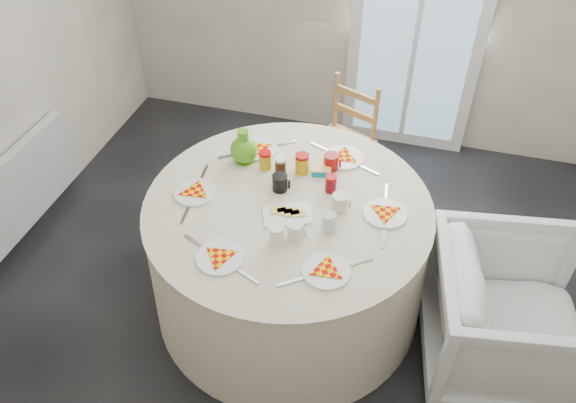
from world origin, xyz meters
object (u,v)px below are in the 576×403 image
(green_pitcher, at_px, (244,149))
(table, at_px, (288,255))
(armchair, at_px, (512,317))
(radiator, at_px, (26,184))
(wooden_chair, at_px, (341,139))

(green_pitcher, bearing_deg, table, -59.05)
(armchair, bearing_deg, radiator, 76.24)
(table, bearing_deg, radiator, 175.67)
(table, xyz_separation_m, green_pitcher, (-0.35, 0.29, 0.49))
(table, xyz_separation_m, armchair, (1.25, -0.12, 0.02))
(wooden_chair, height_order, armchair, wooden_chair)
(radiator, distance_m, armchair, 3.14)
(table, xyz_separation_m, wooden_chair, (0.08, 1.10, 0.09))
(wooden_chair, relative_size, green_pitcher, 4.25)
(armchair, relative_size, green_pitcher, 4.09)
(radiator, height_order, wooden_chair, wooden_chair)
(wooden_chair, distance_m, green_pitcher, 1.00)
(radiator, bearing_deg, green_pitcher, 5.71)
(wooden_chair, relative_size, armchair, 1.04)
(armchair, bearing_deg, table, 75.62)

